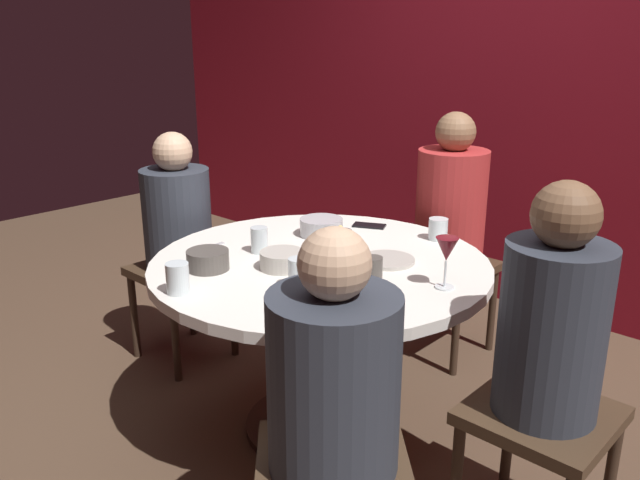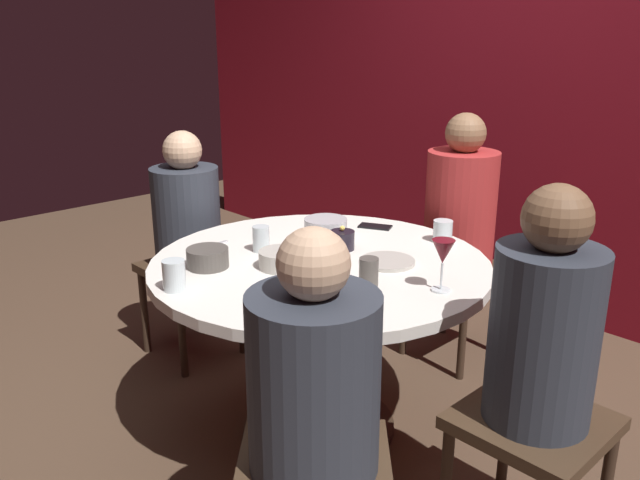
{
  "view_description": "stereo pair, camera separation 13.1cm",
  "coord_description": "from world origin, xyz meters",
  "px_view_note": "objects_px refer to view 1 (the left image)",
  "views": [
    {
      "loc": [
        1.54,
        -1.67,
        1.54
      ],
      "look_at": [
        0.0,
        0.0,
        0.8
      ],
      "focal_mm": 36.34,
      "sensor_mm": 36.0,
      "label": 1
    },
    {
      "loc": [
        1.63,
        -1.58,
        1.54
      ],
      "look_at": [
        0.0,
        0.0,
        0.8
      ],
      "focal_mm": 36.34,
      "sensor_mm": 36.0,
      "label": 2
    }
  ],
  "objects_px": {
    "bowl_serving_large": "(321,227)",
    "seated_diner_front_right": "(334,388)",
    "seated_diner_back": "(451,210)",
    "cup_near_candle": "(299,273)",
    "wine_glass": "(447,252)",
    "cell_phone": "(369,226)",
    "cup_center_front": "(178,278)",
    "dining_table": "(320,299)",
    "seated_diner_right": "(551,334)",
    "seated_diner_left": "(177,222)",
    "dinner_plate": "(388,260)",
    "cup_by_right_diner": "(438,229)",
    "bowl_salad_center": "(208,260)",
    "candle_holder": "(340,240)",
    "bowl_small_white": "(282,260)",
    "cup_far_edge": "(373,271)",
    "cup_by_left_diner": "(259,240)"
  },
  "relations": [
    {
      "from": "bowl_serving_large",
      "to": "seated_diner_front_right",
      "type": "bearing_deg",
      "value": -45.86
    },
    {
      "from": "seated_diner_back",
      "to": "cup_near_candle",
      "type": "distance_m",
      "value": 1.16
    },
    {
      "from": "wine_glass",
      "to": "bowl_serving_large",
      "type": "distance_m",
      "value": 0.72
    },
    {
      "from": "cell_phone",
      "to": "cup_center_front",
      "type": "bearing_deg",
      "value": 154.95
    },
    {
      "from": "seated_diner_front_right",
      "to": "cell_phone",
      "type": "bearing_deg",
      "value": -10.27
    },
    {
      "from": "dining_table",
      "to": "seated_diner_right",
      "type": "xyz_separation_m",
      "value": [
        0.89,
        0.0,
        0.15
      ]
    },
    {
      "from": "seated_diner_back",
      "to": "seated_diner_right",
      "type": "bearing_deg",
      "value": 44.65
    },
    {
      "from": "cup_center_front",
      "to": "dining_table",
      "type": "bearing_deg",
      "value": 76.92
    },
    {
      "from": "seated_diner_left",
      "to": "cup_near_candle",
      "type": "relative_size",
      "value": 10.74
    },
    {
      "from": "dinner_plate",
      "to": "dining_table",
      "type": "bearing_deg",
      "value": -141.05
    },
    {
      "from": "cup_by_right_diner",
      "to": "bowl_salad_center",
      "type": "bearing_deg",
      "value": -115.8
    },
    {
      "from": "candle_holder",
      "to": "bowl_serving_large",
      "type": "height_order",
      "value": "candle_holder"
    },
    {
      "from": "seated_diner_left",
      "to": "seated_diner_right",
      "type": "height_order",
      "value": "seated_diner_right"
    },
    {
      "from": "dining_table",
      "to": "bowl_small_white",
      "type": "xyz_separation_m",
      "value": [
        -0.04,
        -0.15,
        0.19
      ]
    },
    {
      "from": "cell_phone",
      "to": "cup_far_edge",
      "type": "bearing_deg",
      "value": -166.22
    },
    {
      "from": "bowl_salad_center",
      "to": "bowl_small_white",
      "type": "distance_m",
      "value": 0.27
    },
    {
      "from": "cup_by_right_diner",
      "to": "cup_center_front",
      "type": "bearing_deg",
      "value": -106.28
    },
    {
      "from": "cup_by_left_diner",
      "to": "cup_by_right_diner",
      "type": "bearing_deg",
      "value": 55.45
    },
    {
      "from": "seated_diner_right",
      "to": "cup_center_front",
      "type": "distance_m",
      "value": 1.16
    },
    {
      "from": "cup_far_edge",
      "to": "cup_by_left_diner",
      "type": "bearing_deg",
      "value": -176.62
    },
    {
      "from": "wine_glass",
      "to": "cell_phone",
      "type": "distance_m",
      "value": 0.75
    },
    {
      "from": "candle_holder",
      "to": "cup_center_front",
      "type": "xyz_separation_m",
      "value": [
        -0.09,
        -0.7,
        0.01
      ]
    },
    {
      "from": "seated_diner_back",
      "to": "seated_diner_right",
      "type": "distance_m",
      "value": 1.27
    },
    {
      "from": "wine_glass",
      "to": "cup_by_right_diner",
      "type": "xyz_separation_m",
      "value": [
        -0.31,
        0.43,
        -0.08
      ]
    },
    {
      "from": "seated_diner_left",
      "to": "cup_by_left_diner",
      "type": "relative_size",
      "value": 10.99
    },
    {
      "from": "seated_diner_back",
      "to": "bowl_small_white",
      "type": "height_order",
      "value": "seated_diner_back"
    },
    {
      "from": "dining_table",
      "to": "cup_center_front",
      "type": "relative_size",
      "value": 12.3
    },
    {
      "from": "wine_glass",
      "to": "bowl_salad_center",
      "type": "distance_m",
      "value": 0.84
    },
    {
      "from": "bowl_salad_center",
      "to": "cup_by_right_diner",
      "type": "xyz_separation_m",
      "value": [
        0.41,
        0.85,
        0.01
      ]
    },
    {
      "from": "dining_table",
      "to": "bowl_serving_large",
      "type": "height_order",
      "value": "bowl_serving_large"
    },
    {
      "from": "candle_holder",
      "to": "bowl_salad_center",
      "type": "xyz_separation_m",
      "value": [
        -0.2,
        -0.49,
        -0.0
      ]
    },
    {
      "from": "wine_glass",
      "to": "cell_phone",
      "type": "height_order",
      "value": "wine_glass"
    },
    {
      "from": "seated_diner_front_right",
      "to": "cup_center_front",
      "type": "xyz_separation_m",
      "value": [
        -0.73,
        0.06,
        0.08
      ]
    },
    {
      "from": "cell_phone",
      "to": "bowl_serving_large",
      "type": "relative_size",
      "value": 0.78
    },
    {
      "from": "bowl_serving_large",
      "to": "bowl_small_white",
      "type": "xyz_separation_m",
      "value": [
        0.16,
        -0.39,
        -0.0
      ]
    },
    {
      "from": "seated_diner_back",
      "to": "cup_far_edge",
      "type": "relative_size",
      "value": 11.99
    },
    {
      "from": "seated_diner_left",
      "to": "bowl_small_white",
      "type": "xyz_separation_m",
      "value": [
        0.86,
        -0.15,
        0.06
      ]
    },
    {
      "from": "bowl_salad_center",
      "to": "cup_far_edge",
      "type": "distance_m",
      "value": 0.6
    },
    {
      "from": "dining_table",
      "to": "cup_by_right_diner",
      "type": "bearing_deg",
      "value": 70.45
    },
    {
      "from": "seated_diner_left",
      "to": "bowl_serving_large",
      "type": "height_order",
      "value": "seated_diner_left"
    },
    {
      "from": "candle_holder",
      "to": "cup_by_right_diner",
      "type": "relative_size",
      "value": 1.09
    },
    {
      "from": "candle_holder",
      "to": "bowl_small_white",
      "type": "bearing_deg",
      "value": -91.78
    },
    {
      "from": "cup_near_candle",
      "to": "cup_far_edge",
      "type": "height_order",
      "value": "cup_near_candle"
    },
    {
      "from": "dining_table",
      "to": "bowl_small_white",
      "type": "relative_size",
      "value": 7.81
    },
    {
      "from": "dining_table",
      "to": "seated_diner_left",
      "type": "height_order",
      "value": "seated_diner_left"
    },
    {
      "from": "cell_phone",
      "to": "bowl_serving_large",
      "type": "distance_m",
      "value": 0.25
    },
    {
      "from": "bowl_serving_large",
      "to": "bowl_small_white",
      "type": "relative_size",
      "value": 1.11
    },
    {
      "from": "cell_phone",
      "to": "bowl_serving_large",
      "type": "height_order",
      "value": "bowl_serving_large"
    },
    {
      "from": "wine_glass",
      "to": "bowl_salad_center",
      "type": "relative_size",
      "value": 1.16
    },
    {
      "from": "seated_diner_left",
      "to": "cup_near_candle",
      "type": "distance_m",
      "value": 1.07
    }
  ]
}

